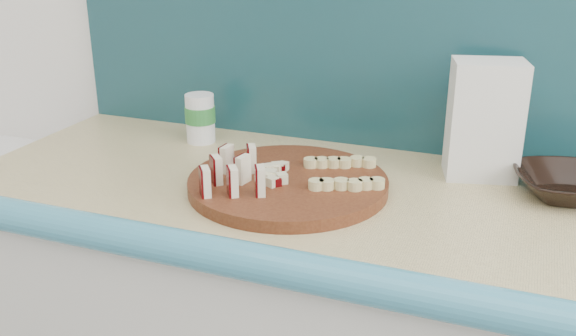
# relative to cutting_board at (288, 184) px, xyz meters

# --- Properties ---
(backsplash) EXTENTS (2.20, 0.02, 0.50)m
(backsplash) POSITION_rel_cutting_board_xyz_m (0.45, 0.31, 0.24)
(backsplash) COLOR teal
(backsplash) RESTS_ON kitchen_counter
(cutting_board) EXTENTS (0.50, 0.50, 0.02)m
(cutting_board) POSITION_rel_cutting_board_xyz_m (0.00, 0.00, 0.00)
(cutting_board) COLOR #441C0E
(cutting_board) RESTS_ON kitchen_counter
(apple_wedges) EXTENTS (0.13, 0.17, 0.05)m
(apple_wedges) POSITION_rel_cutting_board_xyz_m (-0.08, -0.07, 0.04)
(apple_wedges) COLOR beige
(apple_wedges) RESTS_ON cutting_board
(apple_chunks) EXTENTS (0.06, 0.06, 0.02)m
(apple_chunks) POSITION_rel_cutting_board_xyz_m (-0.02, -0.01, 0.02)
(apple_chunks) COLOR beige
(apple_chunks) RESTS_ON cutting_board
(banana_slices) EXTENTS (0.18, 0.18, 0.02)m
(banana_slices) POSITION_rel_cutting_board_xyz_m (0.10, 0.04, 0.02)
(banana_slices) COLOR #D2C480
(banana_slices) RESTS_ON cutting_board
(brown_bowl) EXTENTS (0.24, 0.24, 0.05)m
(brown_bowl) POSITION_rel_cutting_board_xyz_m (0.49, 0.15, 0.01)
(brown_bowl) COLOR black
(brown_bowl) RESTS_ON kitchen_counter
(flour_bag) EXTENTS (0.15, 0.13, 0.23)m
(flour_bag) POSITION_rel_cutting_board_xyz_m (0.33, 0.20, 0.10)
(flour_bag) COLOR silver
(flour_bag) RESTS_ON kitchen_counter
(canister) EXTENTS (0.07, 0.07, 0.11)m
(canister) POSITION_rel_cutting_board_xyz_m (-0.29, 0.19, 0.05)
(canister) COLOR white
(canister) RESTS_ON kitchen_counter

